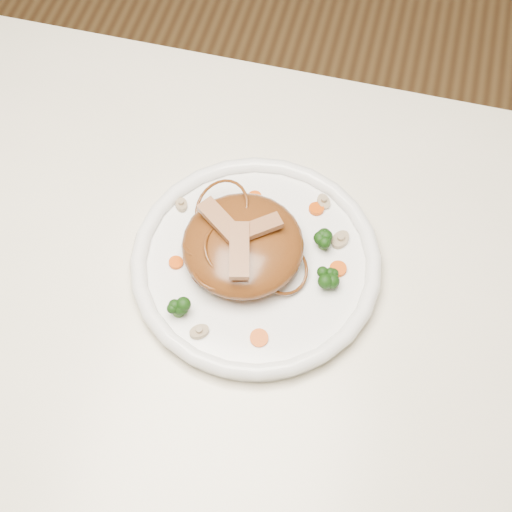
# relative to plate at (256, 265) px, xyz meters

# --- Properties ---
(ground) EXTENTS (4.00, 4.00, 0.00)m
(ground) POSITION_rel_plate_xyz_m (-0.09, -0.07, -0.76)
(ground) COLOR brown
(ground) RESTS_ON ground
(table) EXTENTS (1.20, 0.80, 0.75)m
(table) POSITION_rel_plate_xyz_m (-0.09, -0.07, -0.11)
(table) COLOR white
(table) RESTS_ON ground
(plate) EXTENTS (0.37, 0.37, 0.02)m
(plate) POSITION_rel_plate_xyz_m (0.00, 0.00, 0.00)
(plate) COLOR white
(plate) RESTS_ON table
(noodle_mound) EXTENTS (0.19, 0.19, 0.05)m
(noodle_mound) POSITION_rel_plate_xyz_m (-0.02, 0.00, 0.03)
(noodle_mound) COLOR #613512
(noodle_mound) RESTS_ON plate
(chicken_a) EXTENTS (0.06, 0.05, 0.01)m
(chicken_a) POSITION_rel_plate_xyz_m (-0.00, 0.01, 0.07)
(chicken_a) COLOR #AD7C51
(chicken_a) RESTS_ON noodle_mound
(chicken_b) EXTENTS (0.07, 0.06, 0.01)m
(chicken_b) POSITION_rel_plate_xyz_m (-0.04, 0.01, 0.07)
(chicken_b) COLOR #AD7C51
(chicken_b) RESTS_ON noodle_mound
(chicken_c) EXTENTS (0.04, 0.07, 0.01)m
(chicken_c) POSITION_rel_plate_xyz_m (-0.01, -0.02, 0.07)
(chicken_c) COLOR #AD7C51
(chicken_c) RESTS_ON noodle_mound
(broccoli_0) EXTENTS (0.03, 0.03, 0.03)m
(broccoli_0) POSITION_rel_plate_xyz_m (0.08, 0.04, 0.02)
(broccoli_0) COLOR #173C0C
(broccoli_0) RESTS_ON plate
(broccoli_1) EXTENTS (0.03, 0.03, 0.03)m
(broccoli_1) POSITION_rel_plate_xyz_m (-0.08, 0.03, 0.02)
(broccoli_1) COLOR #173C0C
(broccoli_1) RESTS_ON plate
(broccoli_2) EXTENTS (0.03, 0.03, 0.03)m
(broccoli_2) POSITION_rel_plate_xyz_m (-0.07, -0.09, 0.02)
(broccoli_2) COLOR #173C0C
(broccoli_2) RESTS_ON plate
(broccoli_3) EXTENTS (0.03, 0.03, 0.03)m
(broccoli_3) POSITION_rel_plate_xyz_m (0.09, -0.01, 0.02)
(broccoli_3) COLOR #173C0C
(broccoli_3) RESTS_ON plate
(carrot_0) EXTENTS (0.02, 0.02, 0.00)m
(carrot_0) POSITION_rel_plate_xyz_m (0.06, 0.09, 0.01)
(carrot_0) COLOR #E45408
(carrot_0) RESTS_ON plate
(carrot_1) EXTENTS (0.02, 0.02, 0.00)m
(carrot_1) POSITION_rel_plate_xyz_m (-0.09, -0.03, 0.01)
(carrot_1) COLOR #E45408
(carrot_1) RESTS_ON plate
(carrot_2) EXTENTS (0.02, 0.02, 0.00)m
(carrot_2) POSITION_rel_plate_xyz_m (0.10, 0.01, 0.01)
(carrot_2) COLOR #E45408
(carrot_2) RESTS_ON plate
(carrot_3) EXTENTS (0.02, 0.02, 0.00)m
(carrot_3) POSITION_rel_plate_xyz_m (-0.02, 0.09, 0.01)
(carrot_3) COLOR #E45408
(carrot_3) RESTS_ON plate
(carrot_4) EXTENTS (0.02, 0.02, 0.00)m
(carrot_4) POSITION_rel_plate_xyz_m (0.03, -0.10, 0.01)
(carrot_4) COLOR #E45408
(carrot_4) RESTS_ON plate
(mushroom_0) EXTENTS (0.03, 0.03, 0.01)m
(mushroom_0) POSITION_rel_plate_xyz_m (-0.04, -0.11, 0.01)
(mushroom_0) COLOR tan
(mushroom_0) RESTS_ON plate
(mushroom_1) EXTENTS (0.04, 0.04, 0.01)m
(mushroom_1) POSITION_rel_plate_xyz_m (0.09, 0.05, 0.01)
(mushroom_1) COLOR tan
(mushroom_1) RESTS_ON plate
(mushroom_2) EXTENTS (0.03, 0.03, 0.01)m
(mushroom_2) POSITION_rel_plate_xyz_m (-0.11, 0.06, 0.01)
(mushroom_2) COLOR tan
(mushroom_2) RESTS_ON plate
(mushroom_3) EXTENTS (0.03, 0.03, 0.01)m
(mushroom_3) POSITION_rel_plate_xyz_m (0.06, 0.10, 0.01)
(mushroom_3) COLOR tan
(mushroom_3) RESTS_ON plate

